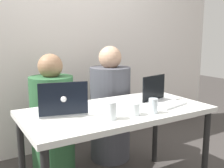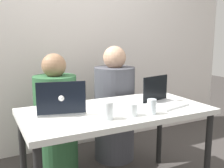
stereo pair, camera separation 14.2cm
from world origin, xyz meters
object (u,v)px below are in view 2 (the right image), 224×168
(person_on_left, at_px, (56,121))
(water_glass_left, at_px, (107,112))
(person_on_right, at_px, (114,110))
(water_glass_center, at_px, (132,110))
(laptop_back_left, at_px, (61,106))
(laptop_front_right, at_px, (162,99))
(water_glass_right, at_px, (152,108))

(person_on_left, xyz_separation_m, water_glass_left, (0.13, -0.82, 0.28))
(person_on_right, relative_size, water_glass_center, 13.81)
(person_on_left, height_order, water_glass_left, person_on_left)
(laptop_back_left, xyz_separation_m, water_glass_left, (0.23, -0.28, -0.00))
(laptop_front_right, height_order, water_glass_right, laptop_front_right)
(person_on_left, relative_size, laptop_back_left, 2.95)
(laptop_front_right, bearing_deg, water_glass_right, -155.92)
(water_glass_center, height_order, water_glass_left, water_glass_left)
(water_glass_center, bearing_deg, water_glass_left, 179.19)
(person_on_right, bearing_deg, person_on_left, -8.86)
(water_glass_right, height_order, water_glass_left, water_glass_left)
(water_glass_right, bearing_deg, water_glass_left, 174.57)
(laptop_front_right, bearing_deg, water_glass_left, -179.10)
(laptop_back_left, distance_m, water_glass_center, 0.51)
(water_glass_center, bearing_deg, water_glass_right, -11.38)
(person_on_left, distance_m, water_glass_center, 0.93)
(laptop_back_left, bearing_deg, person_on_right, -129.20)
(person_on_left, distance_m, water_glass_right, 1.01)
(person_on_left, relative_size, water_glass_right, 10.53)
(person_on_left, bearing_deg, person_on_right, -164.66)
(water_glass_left, bearing_deg, person_on_right, 59.67)
(person_on_left, relative_size, laptop_front_right, 3.42)
(person_on_right, relative_size, water_glass_left, 9.90)
(water_glass_center, distance_m, water_glass_left, 0.19)
(laptop_front_right, xyz_separation_m, water_glass_right, (-0.23, -0.17, -0.00))
(water_glass_left, bearing_deg, laptop_front_right, 14.12)
(laptop_back_left, relative_size, water_glass_right, 3.57)
(water_glass_left, bearing_deg, laptop_back_left, 129.44)
(person_on_left, bearing_deg, laptop_back_left, 95.09)
(person_on_left, distance_m, laptop_front_right, 1.01)
(person_on_right, bearing_deg, water_glass_right, 71.42)
(person_on_right, height_order, water_glass_right, person_on_right)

